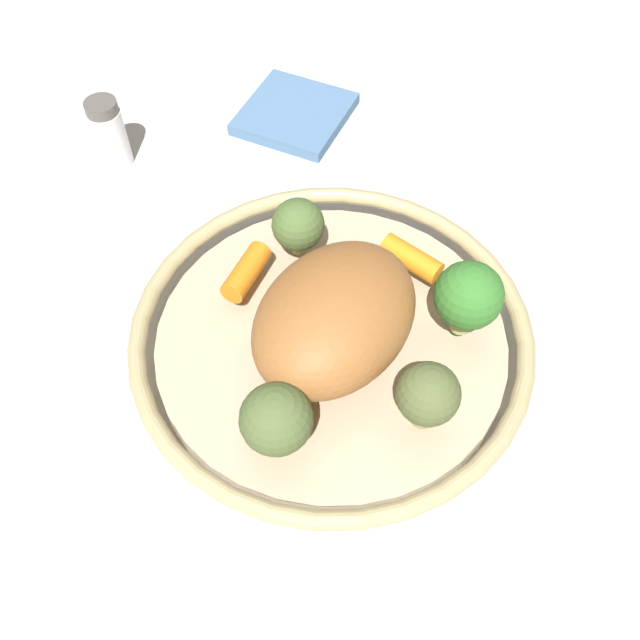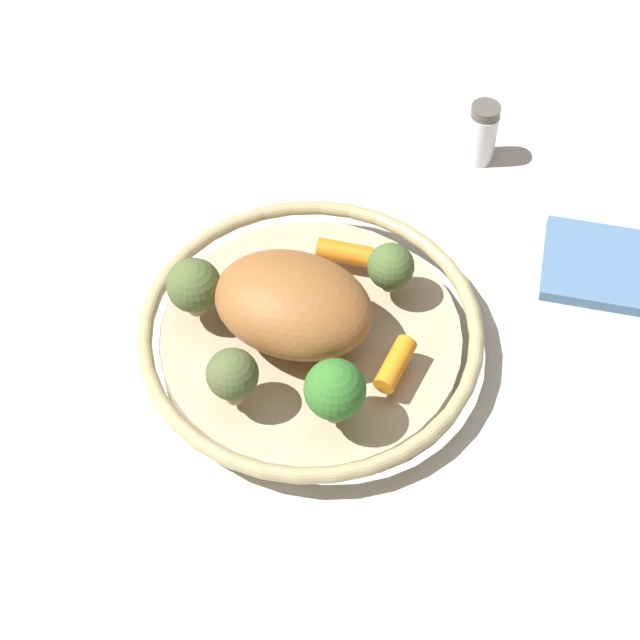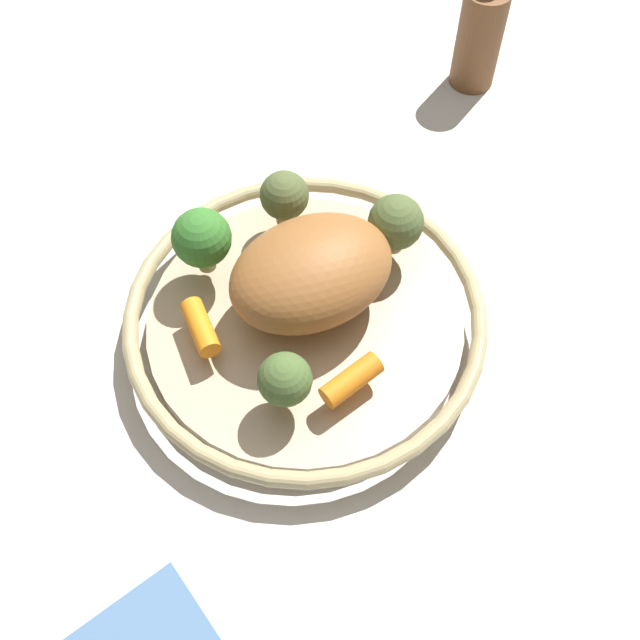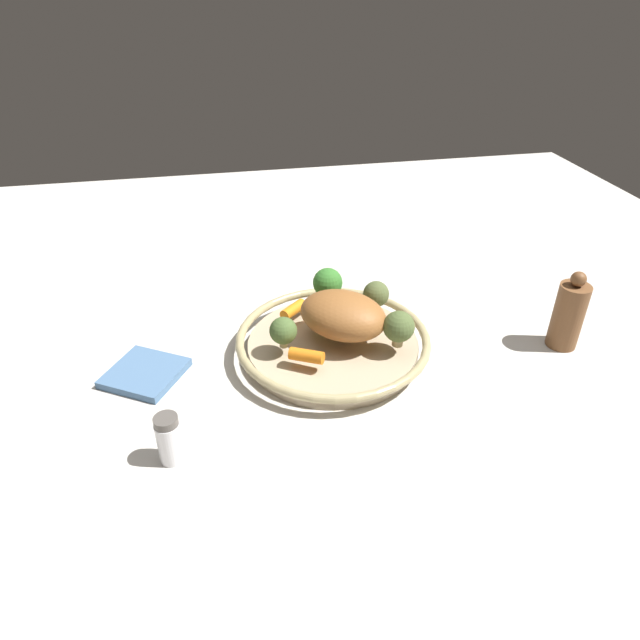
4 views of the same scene
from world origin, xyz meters
name	(u,v)px [view 2 (image 2 of 4)]	position (x,y,z in m)	size (l,w,h in m)	color
ground_plane	(311,349)	(0.00, 0.00, 0.00)	(2.15, 2.15, 0.00)	beige
serving_bowl	(311,335)	(0.00, 0.00, 0.02)	(0.35, 0.35, 0.04)	tan
roast_chicken_piece	(293,304)	(0.00, -0.02, 0.08)	(0.16, 0.12, 0.08)	#955C2D
baby_carrot_back	(345,253)	(-0.07, 0.06, 0.05)	(0.02, 0.02, 0.06)	orange
baby_carrot_left	(395,364)	(0.08, 0.06, 0.05)	(0.02, 0.02, 0.06)	orange
broccoli_floret_large	(391,267)	(-0.02, 0.09, 0.08)	(0.05, 0.05, 0.06)	tan
broccoli_floret_mid	(194,286)	(-0.05, -0.10, 0.08)	(0.05, 0.05, 0.07)	tan
broccoli_floret_small	(233,375)	(0.06, -0.10, 0.08)	(0.05, 0.05, 0.06)	tan
broccoli_floret_edge	(335,390)	(0.11, -0.01, 0.09)	(0.06, 0.06, 0.07)	#99A866
salt_shaker	(482,133)	(-0.20, 0.28, 0.04)	(0.04, 0.04, 0.08)	white
dish_towel	(598,266)	(0.00, 0.33, 0.01)	(0.12, 0.12, 0.01)	#4C7099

